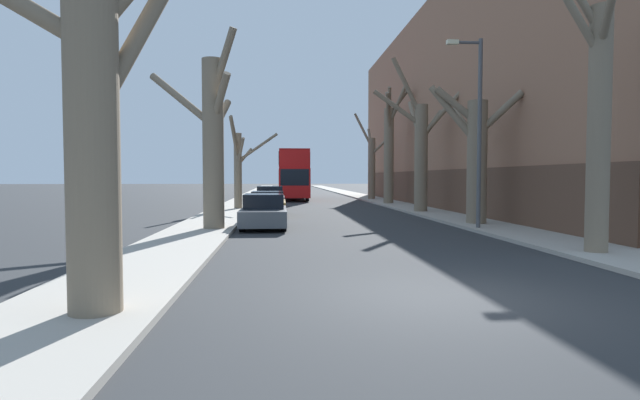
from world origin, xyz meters
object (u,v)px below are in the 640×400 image
Objects in this scene: street_tree_right_2 at (420,147)px; street_tree_right_3 at (389,148)px; street_tree_right_1 at (475,154)px; double_decker_bus at (293,172)px; lamp_post at (477,124)px; street_tree_left_2 at (239,165)px; street_tree_left_1 at (212,137)px; street_tree_right_4 at (372,164)px; street_tree_left_0 at (92,106)px; street_tree_right_0 at (598,119)px; parked_car_0 at (264,212)px; parked_car_2 at (270,198)px; parked_car_1 at (268,204)px.

street_tree_right_2 is 0.99× the size of street_tree_right_3.
street_tree_right_1 is 26.07m from double_decker_bus.
lamp_post is (-0.71, -1.92, 1.06)m from street_tree_right_1.
street_tree_left_2 is 0.78× the size of lamp_post.
street_tree_left_1 is 10.85m from street_tree_right_1.
street_tree_right_4 is at bearing 90.07° from street_tree_right_1.
street_tree_right_0 reaches higher than street_tree_left_0.
double_decker_bus is at bearing 85.81° from parked_car_0.
double_decker_bus is 2.60× the size of parked_car_2.
street_tree_left_2 is at bearing 89.94° from street_tree_left_1.
street_tree_right_3 is at bearing 23.84° from parked_car_2.
parked_car_0 is (-8.64, -7.67, -3.12)m from street_tree_right_2.
lamp_post reaches higher than street_tree_left_2.
street_tree_right_4 is 1.83× the size of parked_car_1.
lamp_post is (-0.63, -18.08, -0.16)m from street_tree_right_3.
double_decker_bus is 2.45× the size of parked_car_0.
lamp_post is at bearing -76.87° from double_decker_bus.
street_tree_right_3 is 18.09m from lamp_post.
double_decker_bus is 2.41× the size of parked_car_1.
parked_car_1 is at bearing -116.49° from street_tree_right_4.
street_tree_left_1 is 10.07m from lamp_post.
street_tree_right_2 is at bearing -68.93° from double_decker_bus.
street_tree_right_4 reaches higher than street_tree_right_1.
street_tree_right_0 is 24.44m from street_tree_right_3.
lamp_post reaches higher than parked_car_2.
street_tree_right_1 is at bearing -33.90° from parked_car_1.
street_tree_right_1 is 0.69× the size of street_tree_right_2.
parked_car_0 is at bearing 168.00° from lamp_post.
street_tree_left_1 is 13.74m from street_tree_right_2.
lamp_post is at bearing -51.69° from street_tree_left_2.
street_tree_right_1 is (10.75, 1.33, -0.52)m from street_tree_left_1.
street_tree_left_1 is 0.96× the size of street_tree_right_4.
double_decker_bus is at bearing 84.48° from parked_car_1.
street_tree_right_4 is 1.07× the size of lamp_post.
street_tree_right_1 reaches higher than parked_car_0.
street_tree_right_3 is (10.82, 29.20, 1.19)m from street_tree_left_0.
double_decker_bus is (-6.93, 8.94, -1.77)m from street_tree_right_3.
street_tree_right_1 is 1.41× the size of parked_car_1.
street_tree_left_2 is 3.20m from parked_car_2.
street_tree_right_1 is 0.77× the size of street_tree_right_4.
street_tree_right_0 is 8.28m from street_tree_right_1.
street_tree_right_2 is at bearing 10.04° from parked_car_1.
street_tree_right_4 is 14.65m from parked_car_2.
parked_car_0 is 9.02m from lamp_post.
street_tree_left_1 is 26.72m from double_decker_bus.
street_tree_left_2 is 0.95× the size of street_tree_right_1.
street_tree_right_3 reaches higher than street_tree_right_0.
parked_car_0 is at bearing -138.40° from street_tree_right_2.
parked_car_2 is (-8.64, 4.79, -3.08)m from street_tree_right_2.
street_tree_right_0 reaches higher than lamp_post.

